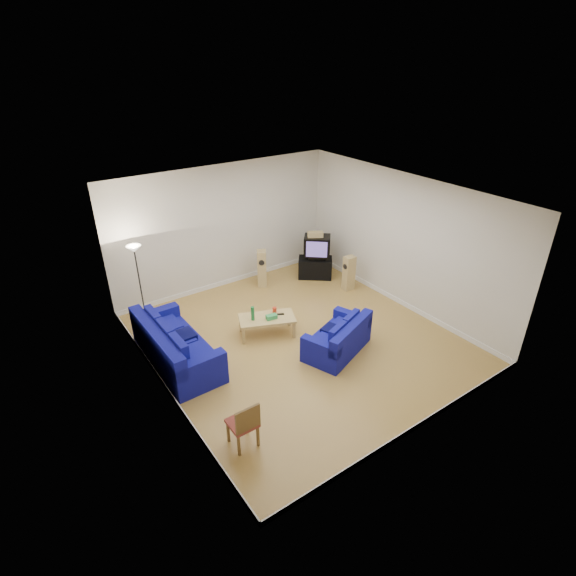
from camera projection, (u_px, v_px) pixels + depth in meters
room at (299, 276)px, 9.07m from camera, size 6.01×6.51×3.21m
sofa_three_seat at (174, 349)px, 8.91m from camera, size 1.06×2.36×0.90m
sofa_loveseat at (339, 340)px, 9.28m from camera, size 1.71×1.31×0.76m
coffee_table at (267, 320)px, 9.80m from camera, size 1.34×1.02×0.44m
bottle at (253, 313)px, 9.61m from camera, size 0.09×0.09×0.32m
tissue_box at (272, 317)px, 9.70m from camera, size 0.25×0.16×0.10m
red_canister at (275, 310)px, 9.92m from camera, size 0.13×0.13×0.13m
remote at (281, 314)px, 9.88m from camera, size 0.16×0.12×0.02m
tv_stand at (315, 268)px, 12.38m from camera, size 1.02×0.96×0.55m
av_receiver at (316, 257)px, 12.23m from camera, size 0.58×0.56×0.10m
television at (317, 246)px, 12.07m from camera, size 0.86×0.84×0.54m
centre_speaker at (315, 234)px, 11.88m from camera, size 0.44×0.36×0.14m
speaker_left at (262, 268)px, 11.81m from camera, size 0.35×0.37×1.00m
speaker_right at (349, 273)px, 11.64m from camera, size 0.30×0.23×0.93m
floor_lamp at (136, 260)px, 9.78m from camera, size 0.32×0.32×1.87m
dining_chair at (244, 423)px, 6.94m from camera, size 0.42×0.42×0.88m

